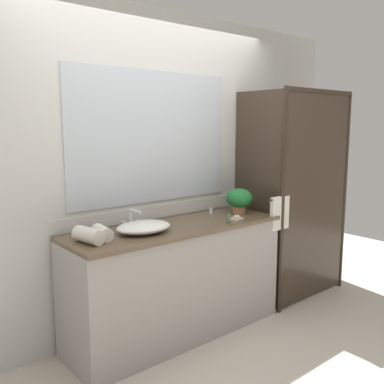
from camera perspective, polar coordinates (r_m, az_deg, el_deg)
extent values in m
plane|color=beige|center=(3.66, -1.90, -18.32)|extent=(8.00, 8.00, 0.00)
cube|color=silver|center=(3.55, -5.44, 2.81)|extent=(4.40, 0.05, 2.60)
cube|color=silver|center=(3.58, -5.10, -2.72)|extent=(1.80, 0.01, 0.11)
cube|color=silver|center=(3.51, -5.22, 7.30)|extent=(1.53, 0.01, 1.06)
cube|color=#9E9993|center=(3.49, -2.04, -11.91)|extent=(1.80, 0.56, 0.87)
cube|color=brown|center=(3.35, -1.98, -4.74)|extent=(1.80, 0.58, 0.03)
cylinder|color=#2D2319|center=(4.62, 19.66, -0.01)|extent=(0.04, 0.04, 2.00)
cylinder|color=#2D2319|center=(3.80, 11.96, -1.52)|extent=(0.04, 0.04, 2.00)
cube|color=#2D2319|center=(4.15, 16.79, 12.76)|extent=(1.00, 0.04, 0.04)
cube|color=#382B21|center=(4.20, 16.19, -0.69)|extent=(0.96, 0.01, 1.96)
cube|color=#382B21|center=(3.98, 8.74, -0.96)|extent=(0.01, 0.57, 1.96)
cylinder|color=#2D2319|center=(3.78, 11.67, -0.90)|extent=(0.32, 0.02, 0.02)
cube|color=silver|center=(3.81, 11.61, -2.77)|extent=(0.22, 0.04, 0.29)
ellipsoid|color=white|center=(3.14, -6.47, -4.66)|extent=(0.42, 0.32, 0.08)
cube|color=silver|center=(3.30, -8.16, -4.62)|extent=(0.17, 0.04, 0.02)
cylinder|color=silver|center=(3.28, -8.18, -3.42)|extent=(0.02, 0.02, 0.12)
cylinder|color=silver|center=(3.21, -7.58, -2.54)|extent=(0.02, 0.13, 0.02)
cylinder|color=silver|center=(3.26, -9.07, -4.27)|extent=(0.02, 0.02, 0.04)
cylinder|color=silver|center=(3.32, -7.29, -3.99)|extent=(0.02, 0.02, 0.04)
cylinder|color=#B77A51|center=(3.84, 6.31, -2.32)|extent=(0.12, 0.12, 0.06)
ellipsoid|color=#227032|center=(3.82, 6.33, -0.80)|extent=(0.24, 0.24, 0.17)
cube|color=silver|center=(3.58, 5.97, -3.54)|extent=(0.10, 0.07, 0.01)
ellipsoid|color=beige|center=(3.58, 5.98, -3.26)|extent=(0.07, 0.04, 0.02)
cylinder|color=#4C7056|center=(3.42, 4.85, -3.63)|extent=(0.03, 0.03, 0.07)
cylinder|color=#2D6638|center=(3.41, 4.85, -2.94)|extent=(0.02, 0.02, 0.01)
cylinder|color=silver|center=(3.75, 2.55, -2.54)|extent=(0.03, 0.03, 0.06)
cylinder|color=#9E895B|center=(3.74, 2.55, -1.98)|extent=(0.02, 0.02, 0.01)
cylinder|color=silver|center=(2.93, -13.65, -5.65)|extent=(0.15, 0.25, 0.10)
cylinder|color=silver|center=(2.99, -11.90, -5.35)|extent=(0.12, 0.21, 0.10)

